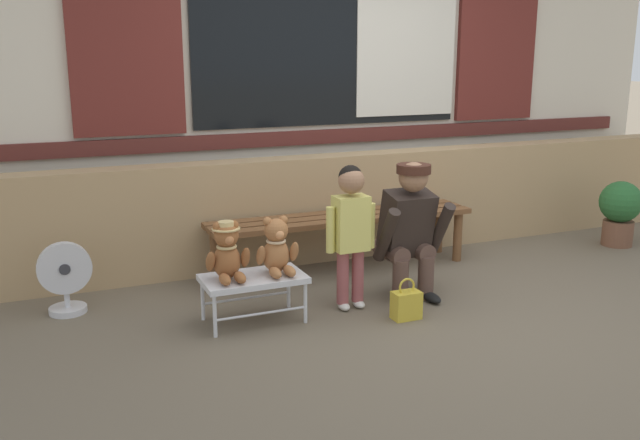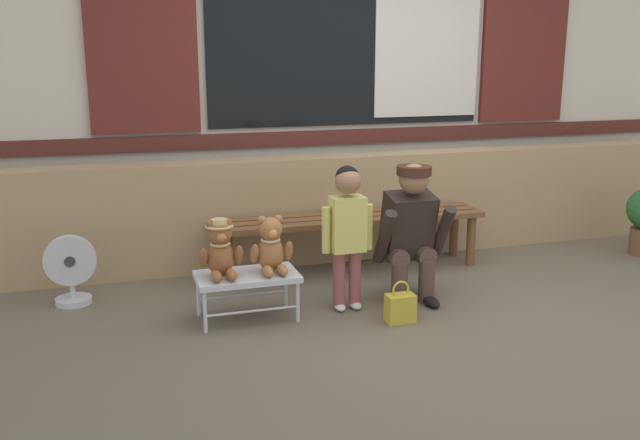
# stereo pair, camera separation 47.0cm
# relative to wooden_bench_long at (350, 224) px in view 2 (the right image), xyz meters

# --- Properties ---
(ground_plane) EXTENTS (60.00, 60.00, 0.00)m
(ground_plane) POSITION_rel_wooden_bench_long_xyz_m (0.25, -1.06, -0.37)
(ground_plane) COLOR brown
(brick_low_wall) EXTENTS (6.70, 0.25, 0.85)m
(brick_low_wall) POSITION_rel_wooden_bench_long_xyz_m (0.25, 0.37, 0.05)
(brick_low_wall) COLOR tan
(brick_low_wall) RESTS_ON ground
(shop_facade) EXTENTS (6.84, 0.26, 3.40)m
(shop_facade) POSITION_rel_wooden_bench_long_xyz_m (0.26, 0.88, 1.34)
(shop_facade) COLOR beige
(shop_facade) RESTS_ON ground
(wooden_bench_long) EXTENTS (2.10, 0.40, 0.44)m
(wooden_bench_long) POSITION_rel_wooden_bench_long_xyz_m (0.00, 0.00, 0.00)
(wooden_bench_long) COLOR brown
(wooden_bench_long) RESTS_ON ground
(small_display_bench) EXTENTS (0.64, 0.36, 0.30)m
(small_display_bench) POSITION_rel_wooden_bench_long_xyz_m (-0.96, -0.74, -0.11)
(small_display_bench) COLOR silver
(small_display_bench) RESTS_ON ground
(teddy_bear_with_hat) EXTENTS (0.28, 0.27, 0.36)m
(teddy_bear_with_hat) POSITION_rel_wooden_bench_long_xyz_m (-1.12, -0.74, 0.10)
(teddy_bear_with_hat) COLOR #93562D
(teddy_bear_with_hat) RESTS_ON small_display_bench
(teddy_bear_plain) EXTENTS (0.28, 0.26, 0.36)m
(teddy_bear_plain) POSITION_rel_wooden_bench_long_xyz_m (-0.80, -0.74, 0.09)
(teddy_bear_plain) COLOR #A86B3D
(teddy_bear_plain) RESTS_ON small_display_bench
(child_standing) EXTENTS (0.35, 0.18, 0.96)m
(child_standing) POSITION_rel_wooden_bench_long_xyz_m (-0.29, -0.76, 0.22)
(child_standing) COLOR #994C4C
(child_standing) RESTS_ON ground
(adult_crouching) EXTENTS (0.50, 0.49, 0.95)m
(adult_crouching) POSITION_rel_wooden_bench_long_xyz_m (0.18, -0.72, 0.11)
(adult_crouching) COLOR brown
(adult_crouching) RESTS_ON ground
(handbag_on_ground) EXTENTS (0.18, 0.11, 0.27)m
(handbag_on_ground) POSITION_rel_wooden_bench_long_xyz_m (-0.05, -1.08, -0.28)
(handbag_on_ground) COLOR gold
(handbag_on_ground) RESTS_ON ground
(floor_fan) EXTENTS (0.34, 0.24, 0.48)m
(floor_fan) POSITION_rel_wooden_bench_long_xyz_m (-2.03, -0.14, -0.13)
(floor_fan) COLOR silver
(floor_fan) RESTS_ON ground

